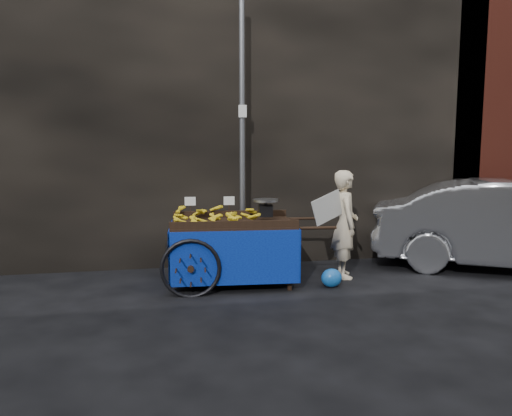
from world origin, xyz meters
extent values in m
plane|color=black|center=(0.00, 0.00, 0.00)|extent=(80.00, 80.00, 0.00)
cube|color=black|center=(-1.00, 2.60, 2.50)|extent=(11.00, 2.00, 5.00)
cube|color=#591E14|center=(5.50, 2.60, 2.50)|extent=(3.00, 2.00, 5.00)
cylinder|color=slate|center=(0.30, 1.30, 2.00)|extent=(0.08, 0.08, 4.00)
cube|color=white|center=(0.30, 1.25, 2.40)|extent=(0.12, 0.02, 0.18)
cube|color=black|center=(0.04, 0.56, 0.83)|extent=(1.73, 1.16, 0.06)
cube|color=black|center=(0.08, 1.04, 0.90)|extent=(1.65, 0.17, 0.10)
cube|color=black|center=(0.00, 0.08, 0.90)|extent=(1.65, 0.17, 0.10)
cube|color=black|center=(0.73, 0.09, 0.41)|extent=(0.06, 0.06, 0.83)
cube|color=black|center=(0.79, 0.92, 0.41)|extent=(0.06, 0.06, 0.83)
cylinder|color=black|center=(1.09, 0.07, 0.83)|extent=(0.52, 0.08, 0.04)
cylinder|color=black|center=(1.15, 0.89, 0.83)|extent=(0.52, 0.08, 0.04)
torus|color=black|center=(-0.57, 0.05, 0.36)|extent=(0.78, 0.11, 0.77)
torus|color=black|center=(-0.48, 1.16, 0.36)|extent=(0.78, 0.11, 0.77)
cylinder|color=black|center=(-0.53, 0.60, 0.36)|extent=(0.14, 1.16, 0.05)
cube|color=navy|center=(0.00, 0.03, 0.48)|extent=(1.69, 0.15, 0.70)
cube|color=navy|center=(0.08, 1.09, 0.48)|extent=(1.69, 0.15, 0.70)
cube|color=navy|center=(-0.79, 0.62, 0.48)|extent=(0.10, 1.07, 0.70)
cube|color=navy|center=(0.87, 0.50, 0.48)|extent=(0.10, 1.07, 0.70)
cube|color=black|center=(0.51, 0.58, 1.00)|extent=(0.20, 0.16, 0.17)
cylinder|color=silver|center=(0.51, 0.58, 1.15)|extent=(0.38, 0.38, 0.03)
cube|color=white|center=(-0.53, 0.49, 1.17)|extent=(0.15, 0.02, 0.11)
cube|color=white|center=(-0.02, 0.45, 1.17)|extent=(0.15, 0.02, 0.11)
imported|color=beige|center=(1.68, 0.59, 0.78)|extent=(0.45, 0.61, 1.55)
cube|color=silver|center=(1.36, 0.43, 1.04)|extent=(0.55, 0.22, 0.50)
ellipsoid|color=#175AB2|center=(1.32, 0.11, 0.13)|extent=(0.28, 0.23, 0.25)
camera|label=1|loc=(-0.92, -6.12, 1.93)|focal=35.00mm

